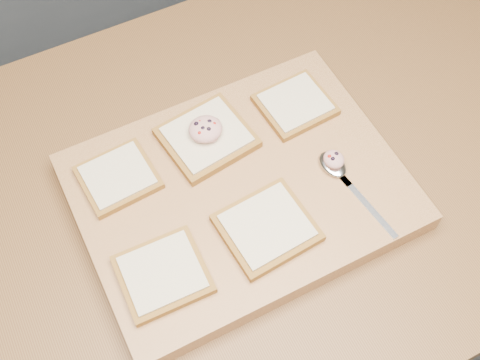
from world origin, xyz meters
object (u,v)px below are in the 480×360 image
at_px(tuna_salad_dollop, 205,129).
at_px(cutting_board, 240,191).
at_px(bread_far_center, 207,137).
at_px(spoon, 338,170).

bearing_deg(tuna_salad_dollop, cutting_board, -84.15).
xyz_separation_m(cutting_board, tuna_salad_dollop, (-0.01, 0.10, 0.05)).
distance_m(bread_far_center, spoon, 0.21).
bearing_deg(tuna_salad_dollop, spoon, -43.35).
height_order(cutting_board, bread_far_center, bread_far_center).
xyz_separation_m(cutting_board, bread_far_center, (-0.01, 0.10, 0.03)).
xyz_separation_m(bread_far_center, spoon, (0.15, -0.14, -0.00)).
relative_size(bread_far_center, spoon, 0.83).
distance_m(cutting_board, tuna_salad_dollop, 0.11).
bearing_deg(cutting_board, spoon, -18.24).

